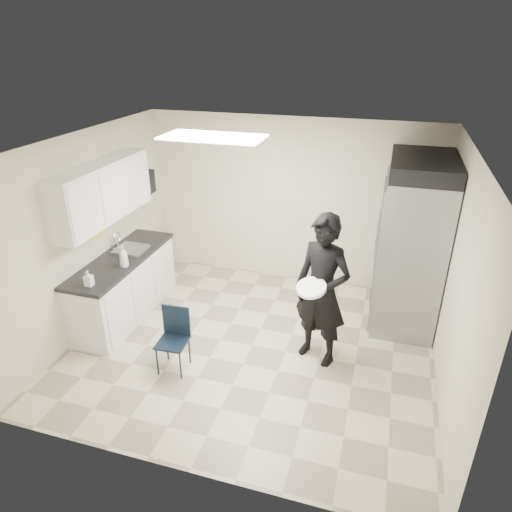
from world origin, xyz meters
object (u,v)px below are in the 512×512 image
(lower_counter, at_px, (125,288))
(man_tuxedo, at_px, (322,291))
(commercial_fridge, at_px, (411,250))
(folding_chair, at_px, (172,343))

(lower_counter, relative_size, man_tuxedo, 1.00)
(commercial_fridge, xyz_separation_m, man_tuxedo, (-0.98, -1.26, -0.10))
(lower_counter, bearing_deg, commercial_fridge, 15.88)
(folding_chair, relative_size, man_tuxedo, 0.41)
(lower_counter, distance_m, commercial_fridge, 3.98)
(commercial_fridge, height_order, man_tuxedo, commercial_fridge)
(lower_counter, xyz_separation_m, commercial_fridge, (3.78, 1.07, 0.62))
(man_tuxedo, bearing_deg, commercial_fridge, 73.36)
(lower_counter, height_order, man_tuxedo, man_tuxedo)
(commercial_fridge, bearing_deg, man_tuxedo, -128.10)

